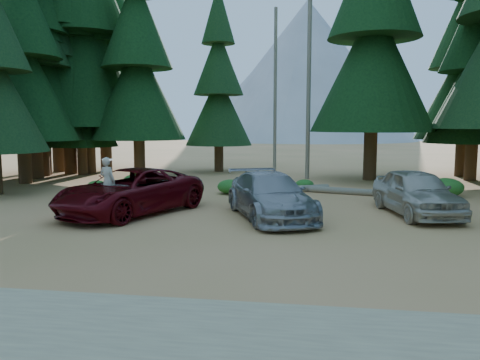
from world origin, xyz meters
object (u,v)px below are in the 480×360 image
Objects in this scene: silver_minivan_center at (270,196)px; frisbee_player at (108,181)px; silver_minivan_right at (416,192)px; red_pickup at (131,191)px; log_mid at (284,185)px; log_right at (359,192)px; log_left at (286,189)px.

frisbee_player is at bearing 164.81° from silver_minivan_center.
silver_minivan_center is 5.09m from silver_minivan_right.
red_pickup is 1.79× the size of log_mid.
red_pickup is 3.49× the size of frisbee_player.
silver_minivan_center is 6.60m from log_right.
red_pickup is 9.16m from log_mid.
log_right is (8.34, 5.62, -0.64)m from red_pickup.
log_mid is (4.93, 7.70, -0.66)m from red_pickup.
silver_minivan_right reaches higher than red_pickup.
silver_minivan_center is 1.62× the size of log_mid.
log_mid is at bearing -107.22° from frisbee_player.
frisbee_player reaches higher than silver_minivan_right.
frisbee_player reaches higher than red_pickup.
red_pickup is at bearing -116.00° from frisbee_player.
frisbee_player reaches higher than log_left.
silver_minivan_center is 7.69m from log_mid.
log_mid is at bearing 166.31° from log_right.
red_pickup is at bearing -128.40° from log_right.
silver_minivan_right is 1.47× the size of log_mid.
log_mid is (-4.89, 6.43, -0.66)m from silver_minivan_right.
log_left is 1.37× the size of log_mid.
silver_minivan_right is at bearing 30.40° from red_pickup.
log_right reaches higher than log_mid.
silver_minivan_right is at bearing -53.68° from log_right.
silver_minivan_right is at bearing -71.82° from log_left.
silver_minivan_right reaches higher than log_mid.
red_pickup is 4.88m from silver_minivan_center.
silver_minivan_center is 5.49m from frisbee_player.
frisbee_player is 10.92m from log_right.
log_mid is 0.69× the size of log_right.
frisbee_player is at bearing -158.40° from log_left.
frisbee_player is at bearing 179.39° from silver_minivan_right.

